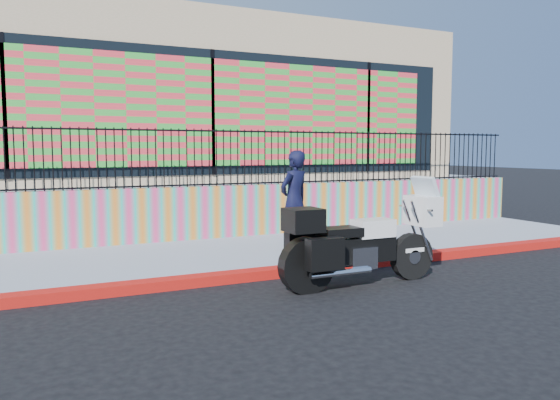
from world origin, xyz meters
TOP-DOWN VIEW (x-y plane):
  - ground at (0.00, 0.00)m, footprint 90.00×90.00m
  - red_curb at (0.00, 0.00)m, footprint 16.00×0.30m
  - sidewalk at (0.00, 1.65)m, footprint 16.00×3.00m
  - mural_wall at (0.00, 3.25)m, footprint 16.00×0.20m
  - metal_fence at (0.00, 3.25)m, footprint 15.80×0.04m
  - elevated_platform at (0.00, 8.35)m, footprint 16.00×10.00m
  - storefront_building at (0.00, 8.13)m, footprint 14.00×8.06m
  - police_motorcycle at (0.52, -1.04)m, footprint 2.58×0.85m
  - police_officer at (0.64, 1.31)m, footprint 0.79×0.66m

SIDE VIEW (x-z plane):
  - ground at x=0.00m, z-range 0.00..0.00m
  - red_curb at x=0.00m, z-range 0.00..0.15m
  - sidewalk at x=0.00m, z-range 0.00..0.15m
  - elevated_platform at x=0.00m, z-range 0.00..1.25m
  - police_motorcycle at x=0.52m, z-range -0.13..1.48m
  - mural_wall at x=0.00m, z-range 0.15..1.25m
  - police_officer at x=0.64m, z-range 0.15..2.01m
  - metal_fence at x=0.00m, z-range 1.25..2.45m
  - storefront_building at x=0.00m, z-range 1.25..5.25m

